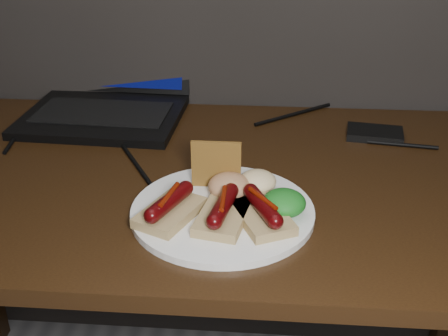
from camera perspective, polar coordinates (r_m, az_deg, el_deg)
desk at (r=1.09m, az=-3.12°, el=-4.56°), size 1.40×0.70×0.75m
laptop at (r=1.34m, az=-11.55°, el=7.83°), size 0.36×0.37×0.25m
hard_drive at (r=1.23m, az=15.07°, el=3.39°), size 0.12×0.09×0.02m
desk_cables at (r=1.19m, az=-2.08°, el=3.28°), size 0.89×0.43×0.01m
plate at (r=0.92m, az=-0.14°, el=-4.41°), size 0.32×0.32×0.01m
bread_sausage_left at (r=0.89m, az=-5.53°, el=-4.03°), size 0.11×0.13×0.04m
bread_sausage_center at (r=0.87m, az=-0.09°, el=-4.47°), size 0.09×0.13×0.04m
bread_sausage_right at (r=0.88m, az=3.91°, el=-4.46°), size 0.11×0.13×0.04m
crispbread at (r=0.96m, az=-0.80°, el=0.37°), size 0.08×0.01×0.08m
salad_greens at (r=0.90m, az=6.12°, el=-3.52°), size 0.07×0.07×0.04m
salsa_mound at (r=0.94m, az=0.55°, el=-1.84°), size 0.07×0.07×0.04m
coleslaw_mound at (r=0.96m, az=3.44°, el=-1.36°), size 0.06×0.06×0.04m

